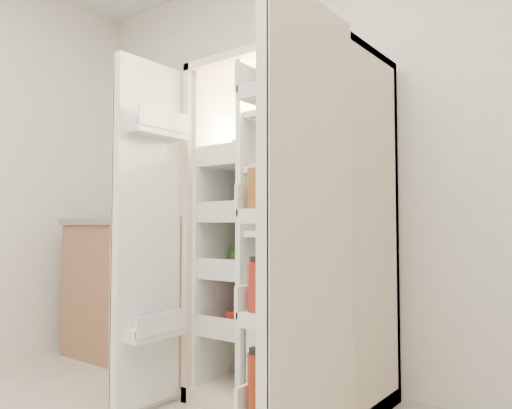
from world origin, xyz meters
The scene contains 5 objects.
wall_back centered at (0.00, 2.00, 1.35)m, with size 4.00×0.02×2.70m, color white.
refrigerator centered at (0.04, 1.65, 0.74)m, with size 0.92×0.70×1.80m.
freezer_door centered at (-0.48, 1.05, 0.89)m, with size 0.15×0.40×1.72m.
fridge_door centered at (0.50, 0.96, 0.87)m, with size 0.17×0.58×1.72m.
kitchen_counter centered at (-1.15, 1.72, 0.49)m, with size 1.35×0.72×0.98m.
Camera 1 is at (1.44, -0.57, 0.91)m, focal length 34.00 mm.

